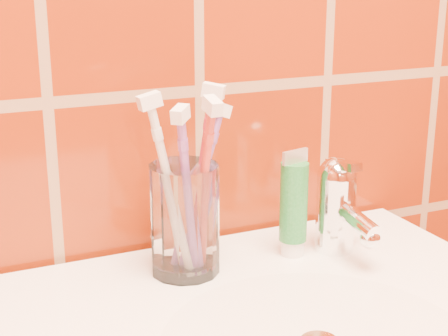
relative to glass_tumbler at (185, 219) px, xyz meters
name	(u,v)px	position (x,y,z in m)	size (l,w,h in m)	color
glass_tumbler	(185,219)	(0.00, 0.00, 0.00)	(0.08, 0.08, 0.13)	white
toothpaste_tube	(294,207)	(0.14, -0.01, 0.00)	(0.04, 0.03, 0.13)	white
faucet	(338,202)	(0.19, -0.02, 0.00)	(0.05, 0.11, 0.12)	white
toothbrush_0	(202,190)	(0.01, -0.02, 0.04)	(0.03, 0.07, 0.22)	#B23126
toothbrush_1	(188,195)	(0.00, -0.02, 0.04)	(0.05, 0.05, 0.21)	#874A9F
toothbrush_2	(200,187)	(0.03, 0.02, 0.03)	(0.09, 0.05, 0.19)	#7C4BA1
toothbrush_3	(200,180)	(0.02, 0.00, 0.04)	(0.05, 0.04, 0.22)	#B4263A
toothbrush_4	(171,190)	(-0.02, -0.01, 0.04)	(0.07, 0.03, 0.22)	silver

